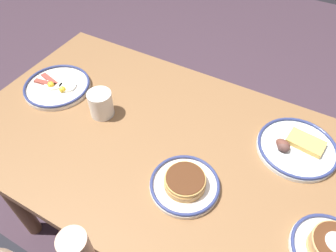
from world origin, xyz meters
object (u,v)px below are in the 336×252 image
(plate_center_pancakes, at_px, (332,248))
(plate_far_companion, at_px, (185,184))
(plate_near_main, at_px, (297,147))
(coffee_mug, at_px, (101,103))
(plate_far_side, at_px, (57,86))

(plate_center_pancakes, bearing_deg, plate_far_companion, 1.18)
(plate_near_main, distance_m, plate_center_pancakes, 0.34)
(plate_center_pancakes, height_order, plate_far_companion, plate_center_pancakes)
(plate_center_pancakes, bearing_deg, coffee_mug, -8.54)
(plate_center_pancakes, distance_m, plate_far_side, 1.08)
(plate_near_main, height_order, plate_center_pancakes, plate_center_pancakes)
(plate_center_pancakes, bearing_deg, plate_near_main, -62.01)
(plate_near_main, height_order, coffee_mug, coffee_mug)
(coffee_mug, bearing_deg, plate_far_side, -5.36)
(plate_near_main, xyz_separation_m, coffee_mug, (0.67, 0.18, 0.04))
(plate_center_pancakes, xyz_separation_m, coffee_mug, (0.83, -0.13, 0.02))
(plate_far_companion, distance_m, coffee_mug, 0.44)
(plate_far_companion, height_order, coffee_mug, coffee_mug)
(plate_far_side, relative_size, coffee_mug, 2.32)
(plate_far_companion, xyz_separation_m, plate_far_side, (0.65, -0.16, -0.01))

